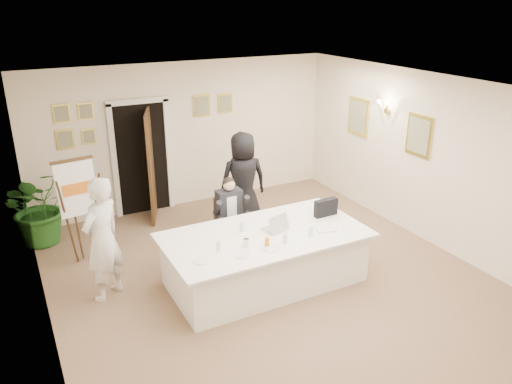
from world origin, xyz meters
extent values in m
plane|color=brown|center=(0.00, 0.00, 0.00)|extent=(7.00, 7.00, 0.00)
cube|color=white|center=(0.00, 0.00, 2.80)|extent=(6.00, 7.00, 0.02)
cube|color=beige|center=(0.00, 3.50, 1.40)|extent=(6.00, 0.10, 2.80)
cube|color=beige|center=(0.00, -3.50, 1.40)|extent=(6.00, 0.10, 2.80)
cube|color=beige|center=(-3.00, 0.00, 1.40)|extent=(0.10, 7.00, 2.80)
cube|color=beige|center=(3.00, 0.00, 1.40)|extent=(0.10, 7.00, 2.80)
cube|color=black|center=(-0.90, 3.47, 1.05)|extent=(0.92, 0.06, 2.10)
cube|color=white|center=(-1.42, 3.44, 1.05)|extent=(0.10, 0.06, 2.20)
cube|color=white|center=(-0.38, 3.44, 1.05)|extent=(0.10, 0.06, 2.20)
cube|color=#321D0F|center=(-0.85, 3.05, 1.03)|extent=(0.33, 0.81, 2.02)
cube|color=white|center=(-0.09, 0.10, 0.38)|extent=(2.70, 1.35, 0.75)
cube|color=white|center=(-0.09, 0.10, 0.76)|extent=(2.88, 1.53, 0.03)
cube|color=white|center=(-2.32, 1.86, 1.26)|extent=(0.60, 0.26, 0.81)
imported|color=silver|center=(-2.20, 0.77, 0.88)|extent=(0.76, 0.72, 1.75)
imported|color=black|center=(0.50, 2.00, 0.87)|extent=(0.92, 0.67, 1.74)
imported|color=#225A1E|center=(-2.80, 2.97, 0.65)|extent=(1.47, 1.39, 1.31)
cube|color=black|center=(1.03, 0.22, 0.91)|extent=(0.38, 0.11, 0.26)
cube|color=white|center=(0.73, -0.20, 0.79)|extent=(0.31, 0.25, 0.03)
cylinder|color=white|center=(-1.19, -0.23, 0.78)|extent=(0.25, 0.25, 0.01)
cylinder|color=white|center=(-0.66, -0.33, 0.78)|extent=(0.24, 0.24, 0.01)
cylinder|color=white|center=(-0.23, -0.34, 0.78)|extent=(0.26, 0.26, 0.01)
cylinder|color=silver|center=(-0.87, -0.05, 0.84)|extent=(0.06, 0.06, 0.14)
cylinder|color=silver|center=(0.01, -0.28, 0.84)|extent=(0.07, 0.07, 0.14)
cylinder|color=silver|center=(0.44, -0.25, 0.84)|extent=(0.08, 0.08, 0.14)
cylinder|color=silver|center=(-0.34, 0.33, 0.84)|extent=(0.08, 0.08, 0.14)
cylinder|color=orange|center=(-0.26, -0.26, 0.84)|extent=(0.07, 0.07, 0.13)
cylinder|color=silver|center=(-0.50, -0.12, 0.83)|extent=(0.10, 0.10, 0.11)
camera|label=1|loc=(-3.15, -5.47, 3.89)|focal=35.00mm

